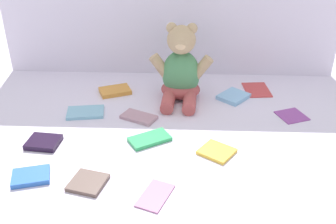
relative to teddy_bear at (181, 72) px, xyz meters
name	(u,v)px	position (x,y,z in m)	size (l,w,h in m)	color
ground_plane	(165,123)	(-0.05, -0.20, -0.11)	(3.20, 3.20, 0.00)	silver
teddy_bear	(181,72)	(0.00, 0.00, 0.00)	(0.25, 0.22, 0.30)	#4C8C59
book_case_0	(150,139)	(-0.10, -0.32, -0.11)	(0.07, 0.13, 0.01)	#2EA85B
book_case_1	(86,112)	(-0.35, -0.15, -0.11)	(0.09, 0.13, 0.01)	#7BB7D1
book_case_2	(88,183)	(-0.25, -0.55, -0.11)	(0.10, 0.10, 0.01)	brown
book_case_3	(257,89)	(0.32, 0.08, -0.11)	(0.10, 0.14, 0.01)	#C33B39
book_case_4	(31,176)	(-0.42, -0.53, -0.10)	(0.08, 0.11, 0.02)	blue
book_case_5	(155,195)	(-0.06, -0.59, -0.11)	(0.07, 0.12, 0.01)	#AD6796
book_case_6	(44,142)	(-0.44, -0.36, -0.10)	(0.09, 0.10, 0.02)	black
book_case_7	(292,115)	(0.41, -0.13, -0.11)	(0.10, 0.09, 0.01)	#8D4092
book_case_8	(234,96)	(0.21, 0.00, -0.10)	(0.09, 0.11, 0.02)	#81BAE3
book_case_9	(115,91)	(-0.27, 0.03, -0.10)	(0.08, 0.12, 0.02)	orange
book_case_10	(217,151)	(0.12, -0.38, -0.11)	(0.09, 0.10, 0.01)	yellow
book_case_11	(139,117)	(-0.15, -0.17, -0.11)	(0.07, 0.13, 0.01)	#AC808D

